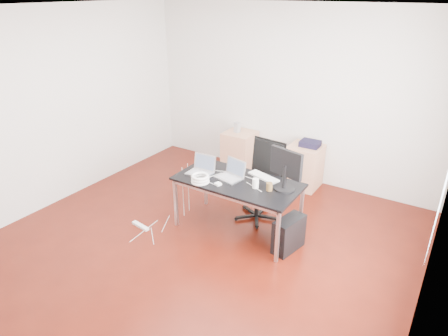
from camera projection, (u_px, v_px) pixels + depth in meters
The scene contains 18 objects.
room_shell at pixel (201, 141), 4.49m from camera, with size 5.00×5.00×5.00m.
desk at pixel (238, 184), 5.11m from camera, with size 1.60×0.80×0.73m.
office_chair at pixel (261, 177), 5.48m from camera, with size 0.53×0.55×1.08m.
filing_cabinet_left at pixel (240, 151), 7.02m from camera, with size 0.50×0.50×0.70m, color tan.
filing_cabinet_right at pixel (304, 166), 6.43m from camera, with size 0.50×0.50×0.70m, color tan.
pc_tower at pixel (289, 234), 4.89m from camera, with size 0.20×0.45×0.44m, color black.
wastebasket at pixel (290, 176), 6.57m from camera, with size 0.24×0.24×0.28m, color black.
power_strip at pixel (140, 226), 5.43m from camera, with size 0.30×0.06×0.04m, color white.
laptop_left at pixel (201, 169), 5.29m from camera, with size 0.34×0.27×0.23m.
laptop_right at pixel (231, 174), 5.15m from camera, with size 0.38×0.32×0.23m.
monitor at pixel (286, 167), 4.78m from camera, with size 0.45×0.26×0.51m.
keyboard at pixel (264, 177), 5.17m from camera, with size 0.44×0.14×0.02m, color white.
cup_white at pixel (256, 183), 4.89m from camera, with size 0.08×0.08×0.12m, color white.
cup_brown at pixel (269, 187), 4.83m from camera, with size 0.08×0.08×0.10m, color brown.
cable_coil at pixel (200, 179), 5.02m from camera, with size 0.24×0.24×0.11m.
power_adapter at pixel (218, 184), 4.97m from camera, with size 0.07×0.07×0.03m, color white.
speaker at pixel (237, 127), 6.84m from camera, with size 0.09×0.08×0.18m, color #9E9E9E.
navy_garment at pixel (310, 144), 6.25m from camera, with size 0.30×0.24×0.09m, color black.
Camera 1 is at (2.52, -3.41, 2.98)m, focal length 32.00 mm.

